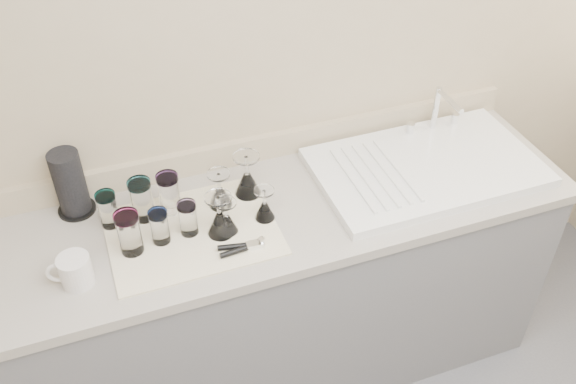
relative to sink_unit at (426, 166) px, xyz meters
name	(u,v)px	position (x,y,z in m)	size (l,w,h in m)	color
room_envelope	(563,370)	(-0.55, -1.20, 0.64)	(3.54, 3.50, 2.52)	#535359
counter_unit	(287,290)	(-0.55, 0.00, -0.47)	(2.06, 0.62, 0.90)	slate
sink_unit	(426,166)	(0.00, 0.00, 0.00)	(0.82, 0.50, 0.22)	white
dish_towel	(192,232)	(-0.89, -0.03, -0.02)	(0.55, 0.42, 0.01)	white
tumbler_teal	(108,209)	(-1.14, 0.10, 0.06)	(0.07, 0.07, 0.13)	white
tumbler_cyan	(142,199)	(-1.03, 0.09, 0.07)	(0.08, 0.08, 0.15)	white
tumbler_purple	(169,193)	(-0.94, 0.10, 0.06)	(0.07, 0.07, 0.15)	white
tumbler_magenta	(129,233)	(-1.09, -0.05, 0.07)	(0.08, 0.08, 0.15)	white
tumbler_blue	(160,226)	(-1.00, -0.04, 0.05)	(0.06, 0.06, 0.12)	white
tumbler_lavender	(188,218)	(-0.90, -0.03, 0.05)	(0.06, 0.06, 0.12)	white
goblet_back_left	(220,195)	(-0.77, 0.06, 0.04)	(0.08, 0.08, 0.14)	white
goblet_back_right	(247,181)	(-0.66, 0.09, 0.04)	(0.09, 0.09, 0.16)	white
goblet_front_left	(227,221)	(-0.78, -0.07, 0.03)	(0.07, 0.07, 0.12)	white
goblet_front_right	(265,208)	(-0.65, -0.05, 0.03)	(0.07, 0.07, 0.12)	white
goblet_extra	(220,221)	(-0.81, -0.07, 0.04)	(0.09, 0.09, 0.16)	white
can_opener	(242,247)	(-0.77, -0.17, 0.00)	(0.15, 0.06, 0.02)	silver
white_mug	(74,271)	(-1.28, -0.12, 0.03)	(0.15, 0.12, 0.10)	silver
paper_towel_roll	(70,184)	(-1.24, 0.22, 0.10)	(0.13, 0.13, 0.24)	black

